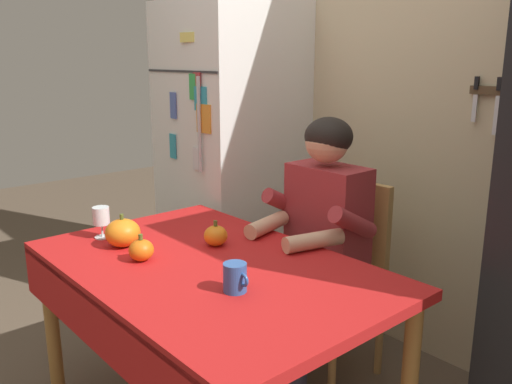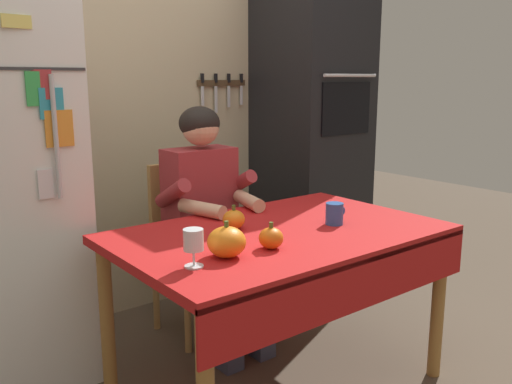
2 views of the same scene
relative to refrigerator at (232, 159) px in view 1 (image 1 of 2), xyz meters
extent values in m
cube|color=#BCAD89|center=(1.00, 0.39, 0.40)|extent=(3.70, 0.10, 2.60)
cube|color=#4C3823|center=(1.48, 0.33, 0.45)|extent=(0.36, 0.02, 0.04)
cube|color=silver|center=(1.33, 0.32, 0.37)|extent=(0.02, 0.01, 0.12)
cube|color=black|center=(1.33, 0.32, 0.48)|extent=(0.02, 0.01, 0.06)
cube|color=silver|center=(1.43, 0.32, 0.35)|extent=(0.02, 0.01, 0.17)
cube|color=black|center=(1.43, 0.32, 0.48)|extent=(0.02, 0.01, 0.06)
cube|color=white|center=(0.00, 0.00, 0.00)|extent=(0.68, 0.68, 1.80)
cylinder|color=silver|center=(0.19, -0.36, 0.25)|extent=(0.02, 0.02, 0.50)
cube|color=#333335|center=(0.00, -0.34, 0.52)|extent=(0.67, 0.01, 0.01)
cube|color=teal|center=(0.18, -0.35, 0.38)|extent=(0.10, 0.01, 0.12)
cube|color=#E5D666|center=(0.08, -0.35, 0.69)|extent=(0.11, 0.02, 0.05)
cube|color=green|center=(0.12, -0.35, 0.44)|extent=(0.07, 0.01, 0.13)
cube|color=silver|center=(0.14, -0.35, 0.06)|extent=(0.06, 0.01, 0.12)
cube|color=#B73338|center=(0.15, -0.35, 0.46)|extent=(0.08, 0.02, 0.12)
cube|color=#4C66B7|center=(-0.08, -0.35, 0.33)|extent=(0.06, 0.01, 0.14)
cube|color=orange|center=(0.21, -0.35, 0.28)|extent=(0.11, 0.01, 0.15)
cube|color=teal|center=(-0.10, -0.35, 0.10)|extent=(0.06, 0.01, 0.14)
cylinder|color=#9E6B33|center=(0.31, -1.25, -0.55)|extent=(0.06, 0.06, 0.70)
cylinder|color=#9E6B33|center=(0.31, -0.47, -0.55)|extent=(0.06, 0.06, 0.70)
cube|color=red|center=(0.95, -0.86, -0.18)|extent=(1.40, 0.90, 0.04)
cube|color=red|center=(0.95, -1.30, -0.28)|extent=(1.40, 0.01, 0.20)
cube|color=tan|center=(0.96, -0.17, -0.47)|extent=(0.40, 0.40, 0.04)
cube|color=tan|center=(0.96, 0.01, -0.21)|extent=(0.36, 0.04, 0.48)
cylinder|color=tan|center=(0.79, -0.34, -0.69)|extent=(0.04, 0.04, 0.41)
cylinder|color=tan|center=(0.79, 0.00, -0.69)|extent=(0.04, 0.04, 0.41)
cylinder|color=tan|center=(1.13, -0.34, -0.69)|extent=(0.04, 0.04, 0.41)
cylinder|color=tan|center=(1.13, 0.00, -0.69)|extent=(0.04, 0.04, 0.41)
cube|color=#38384C|center=(0.86, -0.55, -0.86)|extent=(0.10, 0.22, 0.08)
cylinder|color=#38384C|center=(0.86, -0.49, -0.67)|extent=(0.09, 0.09, 0.38)
cylinder|color=#38384C|center=(1.06, -0.49, -0.67)|extent=(0.09, 0.09, 0.38)
cube|color=#38384C|center=(0.87, -0.33, -0.40)|extent=(0.12, 0.40, 0.11)
cube|color=#38384C|center=(1.05, -0.33, -0.40)|extent=(0.12, 0.40, 0.11)
cube|color=#9E2D33|center=(0.96, -0.21, -0.11)|extent=(0.36, 0.20, 0.48)
cylinder|color=#9E2D33|center=(0.76, -0.28, -0.07)|extent=(0.07, 0.26, 0.18)
cylinder|color=#9E2D33|center=(1.16, -0.28, -0.07)|extent=(0.07, 0.26, 0.18)
cylinder|color=#D8A884|center=(0.82, -0.45, -0.13)|extent=(0.13, 0.27, 0.07)
cylinder|color=#D8A884|center=(1.10, -0.45, -0.13)|extent=(0.13, 0.27, 0.07)
sphere|color=#D8A884|center=(0.96, -0.23, 0.24)|extent=(0.19, 0.19, 0.19)
ellipsoid|color=black|center=(0.96, -0.22, 0.26)|extent=(0.21, 0.21, 0.17)
cylinder|color=#2D569E|center=(1.20, -0.94, -0.11)|extent=(0.08, 0.08, 0.10)
torus|color=#2D569E|center=(1.25, -0.94, -0.11)|extent=(0.05, 0.01, 0.05)
cylinder|color=white|center=(0.41, -1.03, -0.16)|extent=(0.07, 0.07, 0.01)
cylinder|color=white|center=(0.41, -1.03, -0.13)|extent=(0.01, 0.01, 0.06)
cylinder|color=white|center=(0.41, -1.03, -0.06)|extent=(0.07, 0.07, 0.08)
ellipsoid|color=orange|center=(0.56, -1.01, -0.10)|extent=(0.14, 0.14, 0.11)
cylinder|color=#4C6023|center=(0.56, -1.01, -0.03)|extent=(0.02, 0.02, 0.02)
ellipsoid|color=orange|center=(0.76, -1.04, -0.12)|extent=(0.10, 0.10, 0.08)
cylinder|color=#4C6023|center=(0.76, -1.04, -0.07)|extent=(0.02, 0.02, 0.02)
ellipsoid|color=orange|center=(0.81, -0.72, -0.12)|extent=(0.10, 0.10, 0.08)
cylinder|color=#4C6023|center=(0.81, -0.72, -0.07)|extent=(0.02, 0.02, 0.02)
camera|label=1|loc=(2.49, -1.96, 0.59)|focal=37.46mm
camera|label=2|loc=(-0.53, -2.57, 0.48)|focal=38.05mm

